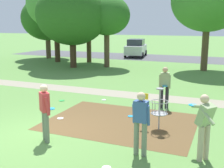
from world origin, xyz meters
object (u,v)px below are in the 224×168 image
at_px(parked_car_leftmost, 136,48).
at_px(frisbee_near_basket, 60,118).
at_px(disc_golf_basket, 158,107).
at_px(player_waiting_left, 165,85).
at_px(frisbee_far_right, 104,100).
at_px(tree_mid_right, 47,19).
at_px(tree_near_right, 208,0).
at_px(tree_mid_left, 72,15).
at_px(frisbee_scattered_a, 106,168).
at_px(tree_far_left, 56,5).
at_px(player_waiting_right, 45,110).
at_px(player_foreground_watching, 141,120).
at_px(tree_near_left, 88,16).
at_px(player_throwing, 204,123).
at_px(frisbee_mid_grass, 62,101).
at_px(tree_far_center, 107,16).
at_px(frisbee_by_tee, 131,116).

bearing_deg(parked_car_leftmost, frisbee_near_basket, -79.82).
relative_size(disc_golf_basket, player_waiting_left, 0.81).
distance_m(frisbee_far_right, tree_mid_right, 17.75).
bearing_deg(tree_near_right, tree_mid_left, -166.11).
height_order(frisbee_near_basket, parked_car_leftmost, parked_car_leftmost).
xyz_separation_m(frisbee_scattered_a, tree_far_left, (-12.00, 16.30, 5.07)).
distance_m(player_waiting_right, tree_mid_right, 21.53).
xyz_separation_m(player_foreground_watching, frisbee_far_right, (-3.15, 4.69, -0.96)).
bearing_deg(tree_near_left, frisbee_near_basket, -66.84).
bearing_deg(tree_near_left, player_throwing, -54.49).
relative_size(frisbee_mid_grass, frisbee_scattered_a, 1.10).
xyz_separation_m(tree_mid_left, tree_far_center, (2.35, 1.28, -0.06)).
height_order(tree_mid_right, tree_far_left, tree_far_left).
distance_m(disc_golf_basket, player_foreground_watching, 2.04).
height_order(player_waiting_left, tree_far_left, tree_far_left).
xyz_separation_m(frisbee_by_tee, tree_far_left, (-11.28, 12.37, 5.07)).
xyz_separation_m(player_waiting_right, tree_mid_left, (-6.62, 13.02, 3.13)).
bearing_deg(tree_mid_right, player_foreground_watching, -49.26).
distance_m(tree_near_left, tree_mid_right, 5.33).
relative_size(player_foreground_watching, frisbee_mid_grass, 6.81).
relative_size(player_waiting_left, parked_car_leftmost, 0.39).
bearing_deg(tree_mid_right, player_throwing, -45.89).
bearing_deg(tree_mid_left, parked_car_leftmost, 76.74).
xyz_separation_m(frisbee_mid_grass, parked_car_leftmost, (-2.39, 18.36, 0.91)).
relative_size(frisbee_scattered_a, tree_far_center, 0.04).
bearing_deg(parked_car_leftmost, disc_golf_basket, -70.34).
relative_size(frisbee_far_right, tree_mid_right, 0.03).
bearing_deg(tree_mid_left, tree_mid_right, 140.52).
xyz_separation_m(frisbee_scattered_a, tree_near_left, (-9.22, 17.18, 4.09)).
distance_m(frisbee_mid_grass, frisbee_scattered_a, 6.48).
height_order(player_waiting_right, tree_far_left, tree_far_left).
bearing_deg(tree_near_left, tree_near_right, -5.35).
bearing_deg(tree_far_left, tree_near_right, -0.28).
bearing_deg(frisbee_mid_grass, frisbee_far_right, 26.50).
height_order(player_foreground_watching, player_throwing, same).
bearing_deg(frisbee_by_tee, tree_far_center, 117.59).
relative_size(tree_far_center, parked_car_leftmost, 1.27).
height_order(frisbee_scattered_a, tree_far_left, tree_far_left).
bearing_deg(player_waiting_right, tree_mid_right, 124.64).
bearing_deg(frisbee_scattered_a, player_waiting_right, 160.52).
bearing_deg(player_foreground_watching, tree_near_left, 121.09).
bearing_deg(tree_far_center, disc_golf_basket, -59.69).
relative_size(player_foreground_watching, frisbee_by_tee, 7.59).
distance_m(tree_near_right, tree_far_center, 7.54).
bearing_deg(frisbee_scattered_a, tree_near_right, 87.10).
bearing_deg(tree_near_left, player_foreground_watching, -58.91).
relative_size(frisbee_near_basket, frisbee_by_tee, 1.04).
bearing_deg(player_waiting_left, tree_near_left, 128.80).
distance_m(tree_far_left, tree_far_center, 5.66).
bearing_deg(tree_near_right, tree_mid_right, 172.07).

